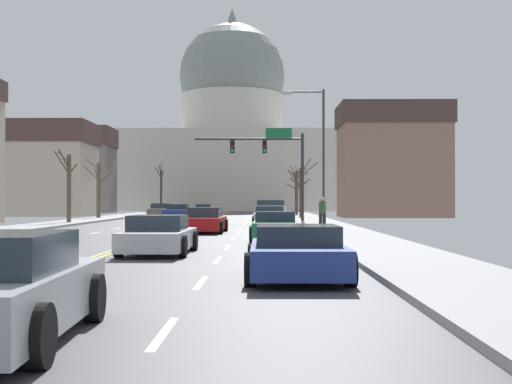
% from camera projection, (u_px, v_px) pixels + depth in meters
% --- Properties ---
extents(ground, '(20.00, 180.00, 0.20)m').
position_uv_depth(ground, '(175.00, 230.00, 37.93)').
color(ground, '#48484D').
extents(signal_gantry, '(7.91, 0.41, 6.68)m').
position_uv_depth(signal_gantry, '(272.00, 155.00, 51.17)').
color(signal_gantry, '#28282D').
rests_on(signal_gantry, ground).
extents(street_lamp_right, '(2.46, 0.24, 7.80)m').
position_uv_depth(street_lamp_right, '(318.00, 144.00, 40.42)').
color(street_lamp_right, '#333338').
rests_on(street_lamp_right, ground).
extents(capitol_building, '(32.77, 23.93, 31.38)m').
position_uv_depth(capitol_building, '(232.00, 139.00, 109.74)').
color(capitol_building, beige).
rests_on(capitol_building, ground).
extents(pickup_truck_near_00, '(2.27, 5.66, 1.59)m').
position_uv_depth(pickup_truck_near_00, '(271.00, 213.00, 47.27)').
color(pickup_truck_near_00, silver).
rests_on(pickup_truck_near_00, ground).
extents(sedan_near_01, '(2.07, 4.61, 1.25)m').
position_uv_depth(sedan_near_01, '(269.00, 217.00, 41.12)').
color(sedan_near_01, silver).
rests_on(sedan_near_01, ground).
extents(sedan_near_02, '(2.05, 4.68, 1.25)m').
position_uv_depth(sedan_near_02, '(206.00, 221.00, 34.76)').
color(sedan_near_02, '#B71414').
rests_on(sedan_near_02, ground).
extents(sedan_near_03, '(2.00, 4.32, 1.16)m').
position_uv_depth(sedan_near_03, '(275.00, 227.00, 27.77)').
color(sedan_near_03, '#1E7247').
rests_on(sedan_near_03, ground).
extents(sedan_near_04, '(2.05, 4.60, 1.16)m').
position_uv_depth(sedan_near_04, '(159.00, 236.00, 21.13)').
color(sedan_near_04, silver).
rests_on(sedan_near_04, ground).
extents(sedan_near_05, '(2.10, 4.31, 1.10)m').
position_uv_depth(sedan_near_05, '(297.00, 253.00, 14.46)').
color(sedan_near_05, navy).
rests_on(sedan_near_05, ground).
extents(sedan_oncoming_00, '(2.11, 4.34, 1.27)m').
position_uv_depth(sedan_oncoming_00, '(178.00, 213.00, 56.08)').
color(sedan_oncoming_00, navy).
rests_on(sedan_oncoming_00, ground).
extents(sedan_oncoming_01, '(2.06, 4.54, 1.28)m').
position_uv_depth(sedan_oncoming_01, '(160.00, 210.00, 67.64)').
color(sedan_oncoming_01, '#6B6056').
rests_on(sedan_oncoming_01, ground).
extents(sedan_oncoming_02, '(2.08, 4.74, 1.15)m').
position_uv_depth(sedan_oncoming_02, '(203.00, 210.00, 75.93)').
color(sedan_oncoming_02, '#9EA3A8').
rests_on(sedan_oncoming_02, ground).
extents(flank_building_00, '(8.42, 7.00, 10.55)m').
position_uv_depth(flank_building_00, '(79.00, 170.00, 87.57)').
color(flank_building_00, slate).
rests_on(flank_building_00, ground).
extents(flank_building_01, '(12.36, 8.02, 9.35)m').
position_uv_depth(flank_building_01, '(31.00, 169.00, 70.64)').
color(flank_building_01, '#B2A38E').
rests_on(flank_building_01, ground).
extents(flank_building_03, '(10.06, 7.40, 10.50)m').
position_uv_depth(flank_building_03, '(393.00, 160.00, 65.90)').
color(flank_building_03, '#8C6656').
rests_on(flank_building_03, ground).
extents(bare_tree_00, '(2.53, 1.87, 5.04)m').
position_uv_depth(bare_tree_00, '(297.00, 190.00, 72.50)').
color(bare_tree_00, '#4C3D2D').
rests_on(bare_tree_00, ground).
extents(bare_tree_01, '(1.62, 2.23, 4.76)m').
position_uv_depth(bare_tree_01, '(68.00, 184.00, 46.99)').
color(bare_tree_01, brown).
rests_on(bare_tree_01, ground).
extents(bare_tree_02, '(2.34, 1.89, 5.50)m').
position_uv_depth(bare_tree_02, '(297.00, 191.00, 84.06)').
color(bare_tree_02, '#423328').
rests_on(bare_tree_02, ground).
extents(bare_tree_03, '(2.49, 1.24, 4.91)m').
position_uv_depth(bare_tree_03, '(98.00, 188.00, 58.95)').
color(bare_tree_03, brown).
rests_on(bare_tree_03, ground).
extents(bare_tree_04, '(2.59, 1.54, 5.17)m').
position_uv_depth(bare_tree_04, '(301.00, 190.00, 62.62)').
color(bare_tree_04, '#4C3D2D').
rests_on(bare_tree_04, ground).
extents(bare_tree_05, '(1.14, 2.37, 6.21)m').
position_uv_depth(bare_tree_05, '(161.00, 188.00, 90.50)').
color(bare_tree_05, '#423328').
rests_on(bare_tree_05, ground).
extents(pedestrian_00, '(0.35, 0.34, 1.61)m').
position_uv_depth(pedestrian_00, '(322.00, 212.00, 34.73)').
color(pedestrian_00, black).
rests_on(pedestrian_00, ground).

